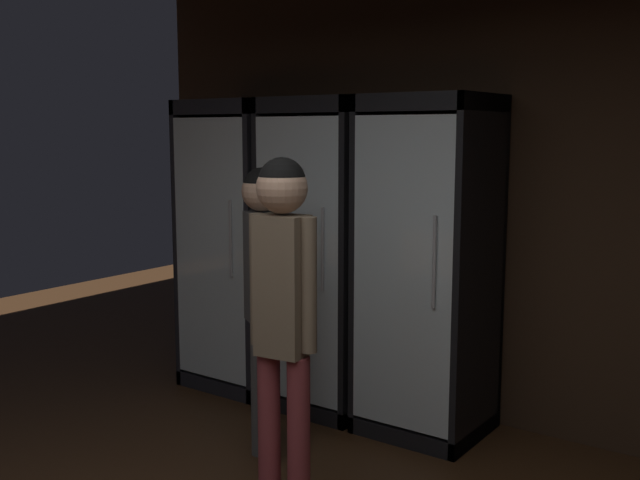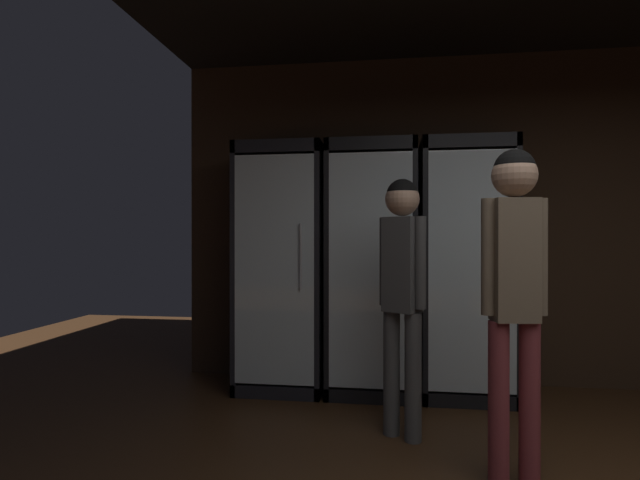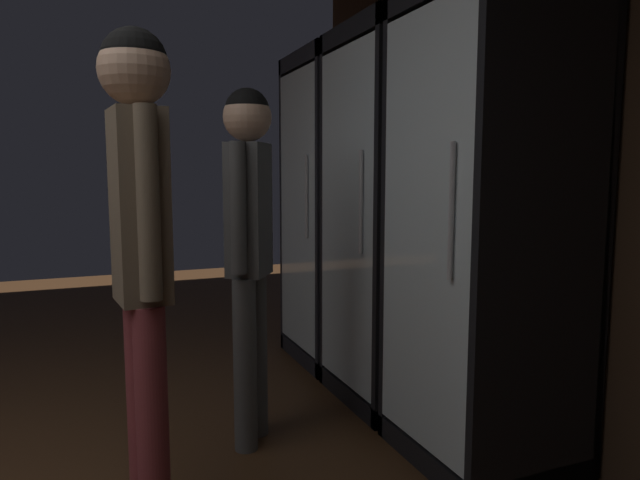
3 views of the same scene
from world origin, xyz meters
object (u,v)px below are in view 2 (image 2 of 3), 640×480
Objects in this scene: shopper_far at (514,272)px; cooler_center at (464,270)px; shopper_near at (402,277)px; cooler_far_left at (284,270)px; cooler_left at (372,270)px.

cooler_center is at bearing 90.98° from shopper_far.
shopper_far is (0.54, -0.50, 0.07)m from shopper_near.
cooler_far_left is at bearing 136.00° from shopper_far.
shopper_near is at bearing -118.86° from cooler_center.
cooler_center is 1.07m from shopper_near.
cooler_center is 1.24× the size of shopper_near.
cooler_left is 1.19× the size of shopper_far.
shopper_near is (0.22, -0.94, 0.02)m from cooler_left.
cooler_center is at bearing -0.10° from cooler_left.
cooler_center reaches higher than shopper_near.
cooler_left is 1.63m from shopper_far.
cooler_center is 1.44m from shopper_far.
cooler_center is 1.19× the size of shopper_far.
cooler_far_left is 1.33m from shopper_near.
cooler_center is (0.73, -0.00, 0.01)m from cooler_left.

